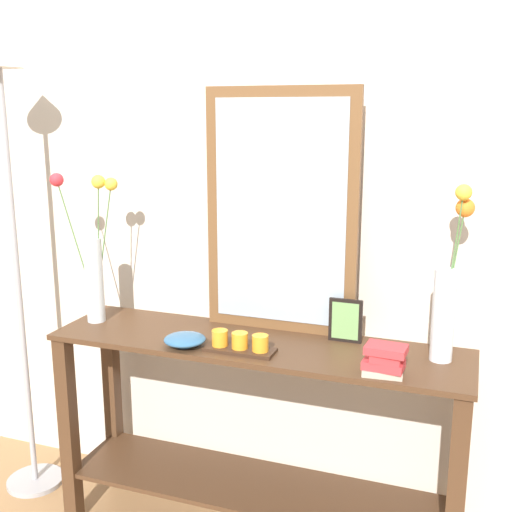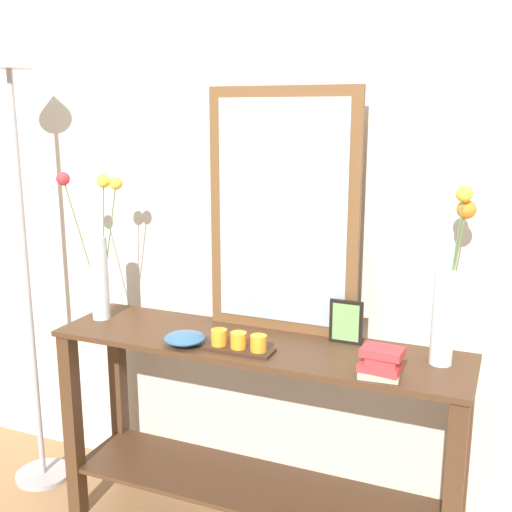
{
  "view_description": "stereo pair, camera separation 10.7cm",
  "coord_description": "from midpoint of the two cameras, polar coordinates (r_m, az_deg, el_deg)",
  "views": [
    {
      "loc": [
        0.71,
        -1.98,
        1.58
      ],
      "look_at": [
        0.0,
        0.0,
        1.1
      ],
      "focal_mm": 43.93,
      "sensor_mm": 36.0,
      "label": 1
    },
    {
      "loc": [
        0.81,
        -1.94,
        1.58
      ],
      "look_at": [
        0.0,
        0.0,
        1.1
      ],
      "focal_mm": 43.93,
      "sensor_mm": 36.0,
      "label": 2
    }
  ],
  "objects": [
    {
      "name": "decorative_bowl",
      "position": [
        2.22,
        -7.89,
        -7.56
      ],
      "size": [
        0.15,
        0.15,
        0.04
      ],
      "color": "#2D5B84",
      "rests_on": "console_table"
    },
    {
      "name": "book_stack",
      "position": [
        1.99,
        10.11,
        -9.35
      ],
      "size": [
        0.14,
        0.1,
        0.1
      ],
      "color": "#B2A893",
      "rests_on": "console_table"
    },
    {
      "name": "picture_frame_small",
      "position": [
        2.24,
        6.79,
        -5.87
      ],
      "size": [
        0.12,
        0.01,
        0.16
      ],
      "color": "black",
      "rests_on": "console_table"
    },
    {
      "name": "wall_back",
      "position": [
        2.41,
        1.25,
        7.38
      ],
      "size": [
        6.4,
        0.08,
        2.7
      ],
      "primitive_type": "cube",
      "color": "beige",
      "rests_on": "ground"
    },
    {
      "name": "console_table",
      "position": [
        2.37,
        -1.34,
        -14.74
      ],
      "size": [
        1.5,
        0.38,
        0.79
      ],
      "color": "#472D1C",
      "rests_on": "ground"
    },
    {
      "name": "floor_lamp",
      "position": [
        2.67,
        -22.52,
        4.73
      ],
      "size": [
        0.24,
        0.24,
        1.85
      ],
      "color": "#9E9EA3",
      "rests_on": "ground"
    },
    {
      "name": "tall_vase_left",
      "position": [
        2.49,
        -15.81,
        -0.48
      ],
      "size": [
        0.24,
        0.12,
        0.58
      ],
      "color": "silver",
      "rests_on": "console_table"
    },
    {
      "name": "vase_right",
      "position": [
        2.1,
        15.62,
        -3.5
      ],
      "size": [
        0.11,
        0.12,
        0.58
      ],
      "color": "silver",
      "rests_on": "console_table"
    },
    {
      "name": "candle_tray",
      "position": [
        2.16,
        -2.92,
        -7.99
      ],
      "size": [
        0.24,
        0.09,
        0.07
      ],
      "color": "#382316",
      "rests_on": "console_table"
    },
    {
      "name": "mirror_leaning",
      "position": [
        2.27,
        0.9,
        3.98
      ],
      "size": [
        0.57,
        0.03,
        0.89
      ],
      "color": "brown",
      "rests_on": "console_table"
    }
  ]
}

